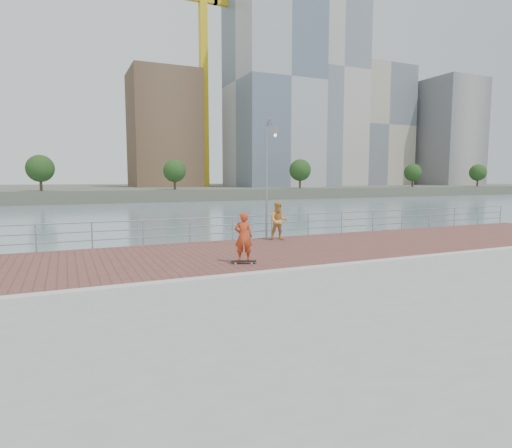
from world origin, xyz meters
name	(u,v)px	position (x,y,z in m)	size (l,w,h in m)	color
water	(282,334)	(0.00, 0.00, -2.00)	(400.00, 400.00, 0.00)	slate
seawall	(394,367)	(0.00, -5.00, -1.00)	(40.00, 24.00, 2.00)	gray
brick_lane	(239,253)	(0.00, 3.60, 0.01)	(40.00, 6.80, 0.02)	brown
curb	(282,271)	(0.00, 0.00, 0.03)	(40.00, 0.40, 0.06)	#B7B5AD
far_shore	(87,191)	(0.00, 122.50, -0.75)	(320.00, 95.00, 2.50)	#4C5142
guardrail	(211,227)	(0.00, 7.00, 0.69)	(39.06, 0.06, 1.13)	#8C9EA8
street_lamp	(270,158)	(2.55, 6.11, 3.80)	(0.39, 1.14, 5.35)	gray
skateboard	(244,261)	(-0.65, 1.59, 0.10)	(0.87, 0.50, 0.10)	black
skateboarder	(243,237)	(-0.65, 1.59, 0.94)	(0.61, 0.40, 1.67)	red
bystander	(279,221)	(3.00, 6.10, 0.92)	(0.87, 0.68, 1.79)	gold
tower_crane	(194,64)	(27.36, 104.00, 33.50)	(47.00, 2.00, 50.70)	gold
skyline	(198,99)	(28.47, 104.22, 24.53)	(233.00, 41.00, 71.44)	#ADA38E
shoreline_trees	(187,170)	(17.66, 77.00, 4.58)	(169.92, 5.14, 6.85)	#473323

